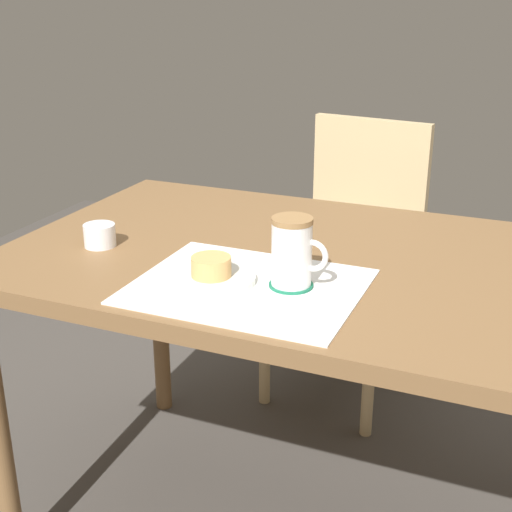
# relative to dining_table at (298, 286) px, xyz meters

# --- Properties ---
(dining_table) EXTENTS (1.25, 0.82, 0.74)m
(dining_table) POSITION_rel_dining_table_xyz_m (0.00, 0.00, 0.00)
(dining_table) COLOR brown
(dining_table) RESTS_ON ground_plane
(wooden_chair) EXTENTS (0.47, 0.47, 0.88)m
(wooden_chair) POSITION_rel_dining_table_xyz_m (-0.07, 0.73, -0.17)
(wooden_chair) COLOR #D1B27F
(wooden_chair) RESTS_ON ground_plane
(placemat) EXTENTS (0.43, 0.35, 0.00)m
(placemat) POSITION_rel_dining_table_xyz_m (-0.03, -0.21, 0.08)
(placemat) COLOR white
(placemat) RESTS_ON dining_table
(pastry_plate) EXTENTS (0.17, 0.17, 0.01)m
(pastry_plate) POSITION_rel_dining_table_xyz_m (-0.10, -0.22, 0.09)
(pastry_plate) COLOR silver
(pastry_plate) RESTS_ON placemat
(pastry) EXTENTS (0.08, 0.08, 0.04)m
(pastry) POSITION_rel_dining_table_xyz_m (-0.10, -0.22, 0.11)
(pastry) COLOR #E0A860
(pastry) RESTS_ON pastry_plate
(coffee_coaster) EXTENTS (0.09, 0.09, 0.00)m
(coffee_coaster) POSITION_rel_dining_table_xyz_m (0.05, -0.18, 0.08)
(coffee_coaster) COLOR #196B4C
(coffee_coaster) RESTS_ON placemat
(coffee_mug) EXTENTS (0.11, 0.08, 0.13)m
(coffee_mug) POSITION_rel_dining_table_xyz_m (0.05, -0.18, 0.15)
(coffee_mug) COLOR white
(coffee_mug) RESTS_ON coffee_coaster
(sugar_bowl) EXTENTS (0.07, 0.07, 0.05)m
(sugar_bowl) POSITION_rel_dining_table_xyz_m (-0.42, -0.13, 0.10)
(sugar_bowl) COLOR white
(sugar_bowl) RESTS_ON dining_table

